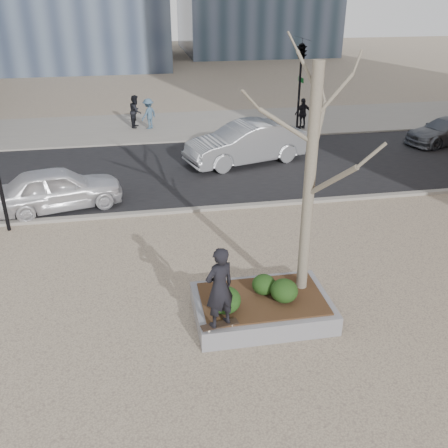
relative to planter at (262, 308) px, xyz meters
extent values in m
plane|color=tan|center=(-1.00, 0.00, -0.23)|extent=(120.00, 120.00, 0.00)
cube|color=black|center=(-1.00, 10.00, -0.21)|extent=(60.00, 8.00, 0.02)
cube|color=gray|center=(-1.00, 17.00, -0.21)|extent=(60.00, 6.00, 0.02)
cube|color=gray|center=(0.00, 0.00, 0.00)|extent=(3.00, 2.00, 0.45)
cube|color=#382314|center=(0.00, 0.00, 0.25)|extent=(2.70, 1.70, 0.04)
ellipsoid|color=black|center=(-0.90, -0.35, 0.55)|extent=(0.67, 0.67, 0.57)
ellipsoid|color=#183510|center=(0.07, 0.18, 0.49)|extent=(0.53, 0.53, 0.45)
ellipsoid|color=#183A12|center=(0.43, -0.19, 0.52)|extent=(0.60, 0.60, 0.51)
imported|color=black|center=(-1.10, -0.81, 1.18)|extent=(0.76, 0.65, 1.76)
imported|color=silver|center=(-5.13, 7.00, 0.50)|extent=(4.38, 2.57, 1.40)
imported|color=#A3A6AB|center=(1.96, 10.50, 0.63)|extent=(5.34, 3.10, 1.66)
imported|color=#4D5159|center=(11.69, 11.57, 0.38)|extent=(4.30, 2.62, 1.16)
imported|color=black|center=(-2.39, 17.07, 0.62)|extent=(0.79, 0.92, 1.64)
imported|color=#425F78|center=(-1.75, 16.64, 0.56)|extent=(1.09, 1.11, 1.53)
imported|color=black|center=(6.00, 15.27, 0.57)|extent=(0.96, 0.55, 1.54)
camera|label=1|loc=(-2.48, -8.94, 6.55)|focal=40.00mm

